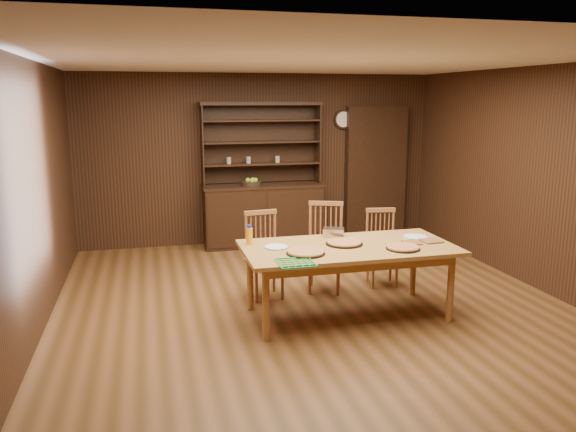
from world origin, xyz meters
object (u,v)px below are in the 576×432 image
object	(u,v)px
chair_right	(381,245)
chair_left	(263,252)
china_hutch	(263,207)
dining_table	(348,252)
juice_bottle	(249,235)
chair_center	(325,244)

from	to	relation	value
chair_right	chair_left	bearing A→B (deg)	-168.68
china_hutch	dining_table	bearing A→B (deg)	-85.14
chair_right	juice_bottle	distance (m)	1.85
china_hutch	chair_center	size ratio (longest dim) A/B	2.09
china_hutch	juice_bottle	distance (m)	2.86
chair_right	juice_bottle	xyz separation A→B (m)	(-1.72, -0.57, 0.36)
china_hutch	chair_center	world-z (taller)	china_hutch
china_hutch	chair_right	distance (m)	2.42
chair_left	chair_center	bearing A→B (deg)	-3.19
chair_center	chair_right	bearing A→B (deg)	22.37
dining_table	chair_left	size ratio (longest dim) A/B	2.20
china_hutch	dining_table	distance (m)	3.09
chair_left	chair_right	xyz separation A→B (m)	(1.48, 0.07, -0.03)
chair_center	juice_bottle	bearing A→B (deg)	-130.68
dining_table	china_hutch	bearing A→B (deg)	94.86
dining_table	chair_center	size ratio (longest dim) A/B	2.07
dining_table	chair_left	distance (m)	1.10
chair_center	chair_right	xyz separation A→B (m)	(0.73, 0.02, -0.07)
dining_table	chair_center	xyz separation A→B (m)	(0.03, 0.86, -0.13)
china_hutch	juice_bottle	world-z (taller)	china_hutch
dining_table	chair_left	bearing A→B (deg)	131.29
dining_table	juice_bottle	distance (m)	1.03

